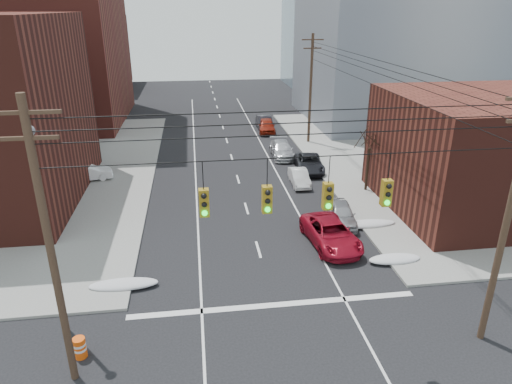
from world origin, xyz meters
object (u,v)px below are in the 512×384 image
object	(u,v)px
parked_car_a	(341,214)
construction_barrel	(80,347)
lot_car_b	(67,153)
lot_car_c	(27,178)
lot_car_d	(20,157)
parked_car_d	(282,149)
parked_car_c	(309,163)
parked_car_b	(299,177)
lot_car_a	(88,173)
parked_car_f	(264,123)
parked_car_e	(267,126)
red_pickup	(331,234)

from	to	relation	value
parked_car_a	construction_barrel	xyz separation A→B (m)	(-14.43, -10.61, -0.23)
parked_car_a	lot_car_b	size ratio (longest dim) A/B	0.75
lot_car_c	construction_barrel	distance (m)	21.85
parked_car_a	lot_car_d	world-z (taller)	lot_car_d
lot_car_b	lot_car_c	distance (m)	6.28
parked_car_d	parked_car_c	bearing A→B (deg)	-67.53
parked_car_b	lot_car_a	xyz separation A→B (m)	(-17.03, 2.94, 0.18)
parked_car_a	lot_car_d	distance (m)	29.52
parked_car_a	construction_barrel	bearing A→B (deg)	-136.23
parked_car_a	lot_car_b	world-z (taller)	lot_car_b
parked_car_f	lot_car_a	bearing A→B (deg)	-138.32
parked_car_e	red_pickup	bearing A→B (deg)	-85.65
red_pickup	parked_car_a	size ratio (longest dim) A/B	1.30
parked_car_b	parked_car_e	world-z (taller)	parked_car_e
parked_car_b	lot_car_c	bearing A→B (deg)	175.88
parked_car_c	construction_barrel	world-z (taller)	parked_car_c
parked_car_b	red_pickup	bearing A→B (deg)	-90.48
lot_car_c	lot_car_d	xyz separation A→B (m)	(-2.44, 5.92, -0.03)
lot_car_a	lot_car_d	xyz separation A→B (m)	(-6.93, 5.20, 0.01)
red_pickup	construction_barrel	distance (m)	15.10
parked_car_f	parked_car_e	bearing A→B (deg)	-90.23
parked_car_f	lot_car_a	size ratio (longest dim) A/B	1.18
parked_car_e	construction_barrel	distance (m)	37.19
parked_car_d	lot_car_b	xyz separation A→B (m)	(-19.84, 0.82, 0.19)
parked_car_b	lot_car_d	size ratio (longest dim) A/B	0.97
red_pickup	construction_barrel	xyz separation A→B (m)	(-12.90, -7.85, -0.27)
red_pickup	lot_car_a	bearing A→B (deg)	136.27
parked_car_e	lot_car_a	bearing A→B (deg)	-135.84
parked_car_b	lot_car_b	xyz separation A→B (m)	(-19.84, 8.27, 0.31)
parked_car_c	construction_barrel	xyz separation A→B (m)	(-14.90, -21.15, -0.22)
red_pickup	parked_car_c	xyz separation A→B (m)	(2.00, 13.29, -0.06)
parked_car_b	construction_barrel	world-z (taller)	parked_car_b
parked_car_f	construction_barrel	world-z (taller)	parked_car_f
parked_car_f	lot_car_c	distance (m)	26.82
parked_car_d	construction_barrel	xyz separation A→B (m)	(-13.30, -25.46, -0.25)
parked_car_c	lot_car_c	size ratio (longest dim) A/B	1.06
lot_car_b	construction_barrel	bearing A→B (deg)	-179.26
lot_car_d	lot_car_a	bearing A→B (deg)	-120.02
parked_car_c	parked_car_f	bearing A→B (deg)	102.77
lot_car_c	red_pickup	bearing A→B (deg)	-129.04
parked_car_d	lot_car_c	distance (m)	22.14
parked_car_b	lot_car_d	world-z (taller)	lot_car_d
parked_car_e	parked_car_d	bearing A→B (deg)	-84.79
parked_car_e	lot_car_d	world-z (taller)	parked_car_e
parked_car_a	parked_car_d	size ratio (longest dim) A/B	0.83
red_pickup	parked_car_b	size ratio (longest dim) A/B	1.45
lot_car_a	lot_car_b	bearing A→B (deg)	15.34
red_pickup	parked_car_a	xyz separation A→B (m)	(1.53, 2.76, -0.04)
parked_car_e	lot_car_c	distance (m)	25.94
parked_car_b	lot_car_b	distance (m)	21.50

